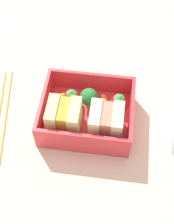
% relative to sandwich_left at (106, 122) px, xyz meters
% --- Properties ---
extents(ground_plane, '(1.20, 1.20, 0.02)m').
position_rel_sandwich_left_xyz_m(ground_plane, '(0.04, -0.03, -0.05)').
color(ground_plane, beige).
extents(bento_tray, '(0.16, 0.14, 0.01)m').
position_rel_sandwich_left_xyz_m(bento_tray, '(0.04, -0.03, -0.04)').
color(bento_tray, '#E1353E').
rests_on(bento_tray, ground_plane).
extents(bento_rim, '(0.16, 0.14, 0.05)m').
position_rel_sandwich_left_xyz_m(bento_rim, '(0.04, -0.03, -0.01)').
color(bento_rim, '#E1353E').
rests_on(bento_rim, bento_tray).
extents(sandwich_left, '(0.06, 0.05, 0.06)m').
position_rel_sandwich_left_xyz_m(sandwich_left, '(0.00, 0.00, 0.00)').
color(sandwich_left, beige).
rests_on(sandwich_left, bento_tray).
extents(sandwich_center_left, '(0.06, 0.05, 0.06)m').
position_rel_sandwich_left_xyz_m(sandwich_center_left, '(0.07, 0.00, 0.00)').
color(sandwich_center_left, '#DFC57F').
rests_on(sandwich_center_left, bento_tray).
extents(strawberry_far_left, '(0.03, 0.03, 0.04)m').
position_rel_sandwich_left_xyz_m(strawberry_far_left, '(-0.02, -0.05, -0.01)').
color(strawberry_far_left, red).
rests_on(strawberry_far_left, bento_tray).
extents(carrot_stick_left, '(0.02, 0.04, 0.01)m').
position_rel_sandwich_left_xyz_m(carrot_stick_left, '(0.01, -0.05, -0.02)').
color(carrot_stick_left, orange).
rests_on(carrot_stick_left, bento_tray).
extents(broccoli_floret, '(0.03, 0.03, 0.04)m').
position_rel_sandwich_left_xyz_m(broccoli_floret, '(0.04, -0.05, -0.00)').
color(broccoli_floret, '#83C965').
rests_on(broccoli_floret, bento_tray).
extents(strawberry_left, '(0.03, 0.03, 0.04)m').
position_rel_sandwich_left_xyz_m(strawberry_left, '(0.07, -0.05, -0.01)').
color(strawberry_left, red).
rests_on(strawberry_left, bento_tray).
extents(carrot_stick_far_left, '(0.03, 0.03, 0.01)m').
position_rel_sandwich_left_xyz_m(carrot_stick_far_left, '(0.10, -0.05, -0.02)').
color(carrot_stick_far_left, orange).
rests_on(carrot_stick_far_left, bento_tray).
extents(chopstick_pair, '(0.05, 0.21, 0.01)m').
position_rel_sandwich_left_xyz_m(chopstick_pair, '(0.20, -0.02, -0.04)').
color(chopstick_pair, tan).
rests_on(chopstick_pair, ground_plane).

